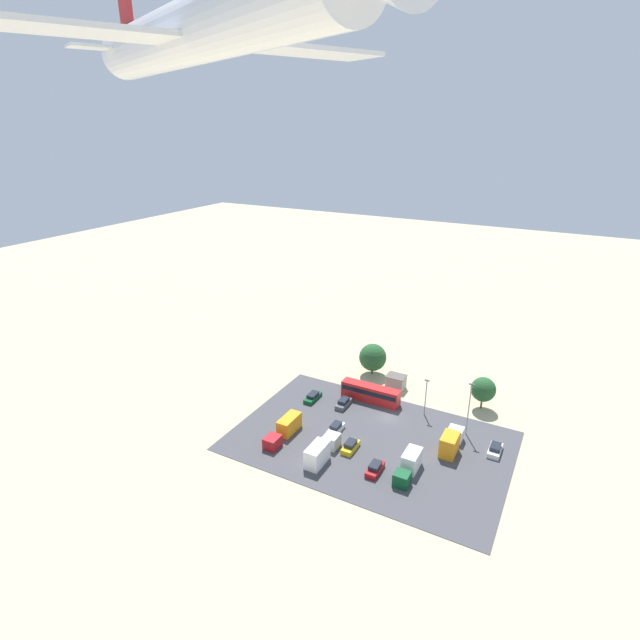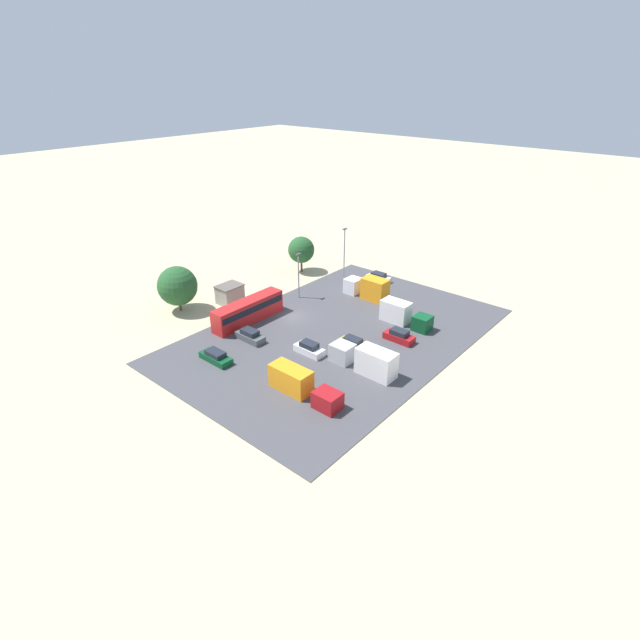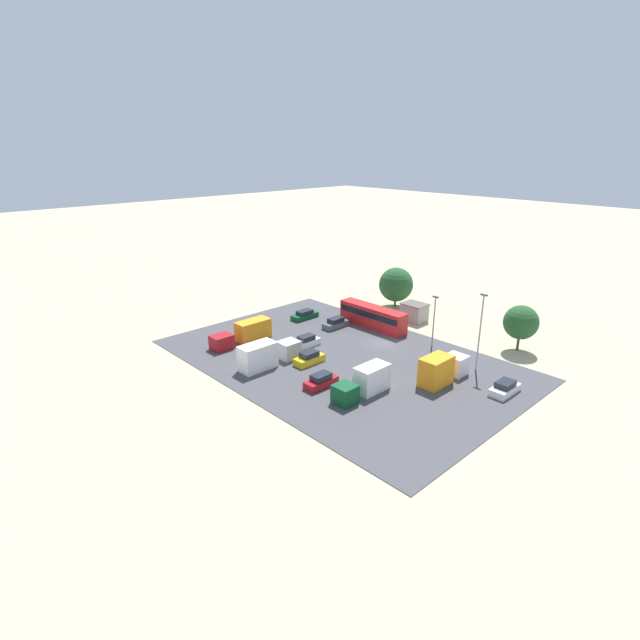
{
  "view_description": "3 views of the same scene",
  "coord_description": "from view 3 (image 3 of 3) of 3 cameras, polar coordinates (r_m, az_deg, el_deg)",
  "views": [
    {
      "loc": [
        -27.02,
        76.29,
        51.23
      ],
      "look_at": [
        -0.27,
        27.06,
        29.06
      ],
      "focal_mm": 28.0,
      "sensor_mm": 36.0,
      "label": 1
    },
    {
      "loc": [
        47.71,
        45.92,
        32.97
      ],
      "look_at": [
        4.3,
        8.87,
        4.1
      ],
      "focal_mm": 28.0,
      "sensor_mm": 36.0,
      "label": 2
    },
    {
      "loc": [
        -42.32,
        52.03,
        27.11
      ],
      "look_at": [
        5.44,
        7.11,
        3.83
      ],
      "focal_mm": 28.0,
      "sensor_mm": 36.0,
      "label": 3
    }
  ],
  "objects": [
    {
      "name": "light_pole_lot_centre",
      "position": [
        70.83,
        12.89,
        0.15
      ],
      "size": [
        0.9,
        0.28,
        7.36
      ],
      "color": "gray",
      "rests_on": "ground"
    },
    {
      "name": "parked_truck_1",
      "position": [
        57.25,
        5.11,
        -7.12
      ],
      "size": [
        2.32,
        7.64,
        3.09
      ],
      "color": "#0C4723",
      "rests_on": "ground"
    },
    {
      "name": "parked_car_5",
      "position": [
        58.95,
        0.12,
        -7.01
      ],
      "size": [
        1.77,
        4.2,
        1.62
      ],
      "rotation": [
        0.0,
        0.0,
        3.14
      ],
      "color": "maroon",
      "rests_on": "ground"
    },
    {
      "name": "tree_apron_mid",
      "position": [
        87.53,
        8.68,
        4.03
      ],
      "size": [
        5.92,
        5.92,
        6.99
      ],
      "color": "brown",
      "rests_on": "ground"
    },
    {
      "name": "parked_truck_3",
      "position": [
        64.28,
        -6.09,
        -3.95
      ],
      "size": [
        2.4,
        8.79,
        3.33
      ],
      "rotation": [
        0.0,
        0.0,
        3.14
      ],
      "color": "#ADB2B7",
      "rests_on": "ground"
    },
    {
      "name": "shed_building",
      "position": [
        81.62,
        10.73,
        0.88
      ],
      "size": [
        3.91,
        3.11,
        2.92
      ],
      "color": "#9E998E",
      "rests_on": "ground"
    },
    {
      "name": "bus",
      "position": [
        77.67,
        6.05,
        0.46
      ],
      "size": [
        11.77,
        2.44,
        3.3
      ],
      "rotation": [
        0.0,
        0.0,
        1.57
      ],
      "color": "red",
      "rests_on": "ground"
    },
    {
      "name": "parked_truck_2",
      "position": [
        61.5,
        13.75,
        -5.48
      ],
      "size": [
        2.48,
        7.44,
        3.5
      ],
      "rotation": [
        0.0,
        0.0,
        3.14
      ],
      "color": "silver",
      "rests_on": "ground"
    },
    {
      "name": "parking_lot_surface",
      "position": [
        66.47,
        2.34,
        -4.51
      ],
      "size": [
        46.32,
        30.73,
        0.08
      ],
      "color": "#424247",
      "rests_on": "ground"
    },
    {
      "name": "parked_car_3",
      "position": [
        70.24,
        -1.57,
        -2.5
      ],
      "size": [
        1.7,
        4.1,
        1.61
      ],
      "color": "silver",
      "rests_on": "ground"
    },
    {
      "name": "parked_truck_0",
      "position": [
        72.41,
        -8.62,
        -1.49
      ],
      "size": [
        2.31,
        9.35,
        2.86
      ],
      "color": "maroon",
      "rests_on": "ground"
    },
    {
      "name": "parked_car_1",
      "position": [
        61.2,
        20.37,
        -7.33
      ],
      "size": [
        1.92,
        4.14,
        1.52
      ],
      "color": "silver",
      "rests_on": "ground"
    },
    {
      "name": "ground_plane",
      "position": [
        72.34,
        7.08,
        -2.62
      ],
      "size": [
        400.0,
        400.0,
        0.0
      ],
      "primitive_type": "plane",
      "color": "tan"
    },
    {
      "name": "light_pole_lot_edge",
      "position": [
        64.33,
        17.83,
        -1.05
      ],
      "size": [
        0.9,
        0.28,
        9.99
      ],
      "color": "gray",
      "rests_on": "ground"
    },
    {
      "name": "parked_car_2",
      "position": [
        64.95,
        -1.23,
        -4.4
      ],
      "size": [
        1.79,
        4.14,
        1.61
      ],
      "color": "gold",
      "rests_on": "ground"
    },
    {
      "name": "tree_near_shed",
      "position": [
        73.16,
        21.98,
        -0.25
      ],
      "size": [
        4.7,
        4.7,
        6.47
      ],
      "color": "brown",
      "rests_on": "ground"
    },
    {
      "name": "parked_car_0",
      "position": [
        81.36,
        -1.76,
        0.57
      ],
      "size": [
        1.78,
        4.63,
        1.41
      ],
      "rotation": [
        0.0,
        0.0,
        3.14
      ],
      "color": "#0C4723",
      "rests_on": "ground"
    },
    {
      "name": "parked_car_4",
      "position": [
        77.38,
        1.81,
        -0.39
      ],
      "size": [
        1.74,
        4.35,
        1.57
      ],
      "color": "#4C5156",
      "rests_on": "ground"
    }
  ]
}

